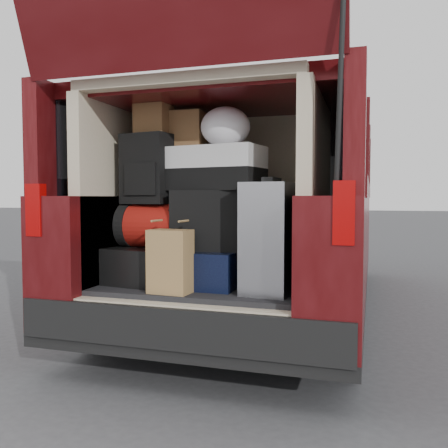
{
  "coord_description": "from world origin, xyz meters",
  "views": [
    {
      "loc": [
        0.98,
        -2.6,
        1.09
      ],
      "look_at": [
        0.11,
        0.2,
        0.93
      ],
      "focal_mm": 38.0,
      "sensor_mm": 36.0,
      "label": 1
    }
  ],
  "objects_px": {
    "black_hardshell": "(153,264)",
    "backpack": "(147,169)",
    "silver_roller": "(271,238)",
    "black_soft_case": "(216,220)",
    "kraft_bag": "(170,261)",
    "red_duffel": "(154,226)",
    "navy_hardshell": "(209,267)",
    "twotone_duffel": "(214,169)"
  },
  "relations": [
    {
      "from": "black_hardshell",
      "to": "black_soft_case",
      "type": "relative_size",
      "value": 1.12
    },
    {
      "from": "kraft_bag",
      "to": "twotone_duffel",
      "type": "relative_size",
      "value": 0.6
    },
    {
      "from": "red_duffel",
      "to": "black_soft_case",
      "type": "distance_m",
      "value": 0.41
    },
    {
      "from": "kraft_bag",
      "to": "red_duffel",
      "type": "bearing_deg",
      "value": 134.33
    },
    {
      "from": "black_hardshell",
      "to": "red_duffel",
      "type": "bearing_deg",
      "value": -51.42
    },
    {
      "from": "navy_hardshell",
      "to": "backpack",
      "type": "xyz_separation_m",
      "value": [
        -0.4,
        -0.03,
        0.61
      ]
    },
    {
      "from": "kraft_bag",
      "to": "red_duffel",
      "type": "xyz_separation_m",
      "value": [
        -0.23,
        0.28,
        0.18
      ]
    },
    {
      "from": "black_hardshell",
      "to": "backpack",
      "type": "relative_size",
      "value": 1.29
    },
    {
      "from": "kraft_bag",
      "to": "twotone_duffel",
      "type": "height_order",
      "value": "twotone_duffel"
    },
    {
      "from": "red_duffel",
      "to": "black_soft_case",
      "type": "relative_size",
      "value": 0.83
    },
    {
      "from": "silver_roller",
      "to": "backpack",
      "type": "relative_size",
      "value": 1.42
    },
    {
      "from": "black_hardshell",
      "to": "twotone_duffel",
      "type": "relative_size",
      "value": 0.95
    },
    {
      "from": "black_soft_case",
      "to": "red_duffel",
      "type": "bearing_deg",
      "value": 176.03
    },
    {
      "from": "kraft_bag",
      "to": "black_soft_case",
      "type": "height_order",
      "value": "black_soft_case"
    },
    {
      "from": "red_duffel",
      "to": "black_soft_case",
      "type": "height_order",
      "value": "black_soft_case"
    },
    {
      "from": "red_duffel",
      "to": "twotone_duffel",
      "type": "distance_m",
      "value": 0.53
    },
    {
      "from": "navy_hardshell",
      "to": "red_duffel",
      "type": "height_order",
      "value": "red_duffel"
    },
    {
      "from": "red_duffel",
      "to": "backpack",
      "type": "bearing_deg",
      "value": 177.79
    },
    {
      "from": "navy_hardshell",
      "to": "silver_roller",
      "type": "bearing_deg",
      "value": -12.25
    },
    {
      "from": "black_soft_case",
      "to": "kraft_bag",
      "type": "bearing_deg",
      "value": -127.2
    },
    {
      "from": "navy_hardshell",
      "to": "black_soft_case",
      "type": "height_order",
      "value": "black_soft_case"
    },
    {
      "from": "black_hardshell",
      "to": "navy_hardshell",
      "type": "relative_size",
      "value": 1.13
    },
    {
      "from": "black_hardshell",
      "to": "kraft_bag",
      "type": "relative_size",
      "value": 1.58
    },
    {
      "from": "backpack",
      "to": "twotone_duffel",
      "type": "bearing_deg",
      "value": 15.81
    },
    {
      "from": "navy_hardshell",
      "to": "twotone_duffel",
      "type": "height_order",
      "value": "twotone_duffel"
    },
    {
      "from": "black_hardshell",
      "to": "silver_roller",
      "type": "distance_m",
      "value": 0.83
    },
    {
      "from": "silver_roller",
      "to": "kraft_bag",
      "type": "xyz_separation_m",
      "value": [
        -0.54,
        -0.21,
        -0.13
      ]
    },
    {
      "from": "black_hardshell",
      "to": "navy_hardshell",
      "type": "height_order",
      "value": "black_hardshell"
    },
    {
      "from": "black_hardshell",
      "to": "silver_roller",
      "type": "relative_size",
      "value": 0.91
    },
    {
      "from": "black_hardshell",
      "to": "black_soft_case",
      "type": "distance_m",
      "value": 0.52
    },
    {
      "from": "backpack",
      "to": "twotone_duffel",
      "type": "height_order",
      "value": "backpack"
    },
    {
      "from": "black_soft_case",
      "to": "twotone_duffel",
      "type": "relative_size",
      "value": 0.85
    },
    {
      "from": "silver_roller",
      "to": "kraft_bag",
      "type": "distance_m",
      "value": 0.59
    },
    {
      "from": "black_soft_case",
      "to": "twotone_duffel",
      "type": "distance_m",
      "value": 0.32
    },
    {
      "from": "silver_roller",
      "to": "twotone_duffel",
      "type": "xyz_separation_m",
      "value": [
        -0.39,
        0.12,
        0.41
      ]
    },
    {
      "from": "navy_hardshell",
      "to": "kraft_bag",
      "type": "distance_m",
      "value": 0.34
    },
    {
      "from": "black_soft_case",
      "to": "black_hardshell",
      "type": "bearing_deg",
      "value": 169.32
    },
    {
      "from": "black_hardshell",
      "to": "black_soft_case",
      "type": "xyz_separation_m",
      "value": [
        0.43,
        -0.02,
        0.29
      ]
    },
    {
      "from": "navy_hardshell",
      "to": "kraft_bag",
      "type": "height_order",
      "value": "kraft_bag"
    },
    {
      "from": "silver_roller",
      "to": "black_soft_case",
      "type": "distance_m",
      "value": 0.39
    },
    {
      "from": "silver_roller",
      "to": "black_soft_case",
      "type": "xyz_separation_m",
      "value": [
        -0.37,
        0.1,
        0.09
      ]
    },
    {
      "from": "silver_roller",
      "to": "red_duffel",
      "type": "relative_size",
      "value": 1.49
    }
  ]
}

